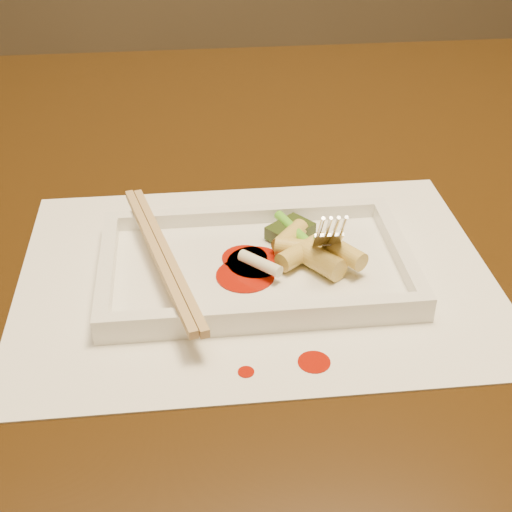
{
  "coord_description": "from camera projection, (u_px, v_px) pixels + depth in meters",
  "views": [
    {
      "loc": [
        -0.07,
        -0.66,
        1.1
      ],
      "look_at": [
        -0.02,
        -0.16,
        0.77
      ],
      "focal_mm": 50.0,
      "sensor_mm": 36.0,
      "label": 1
    }
  ],
  "objects": [
    {
      "name": "veg_piece",
      "position": [
        290.0,
        231.0,
        0.63
      ],
      "size": [
        0.05,
        0.05,
        0.01
      ],
      "primitive_type": "cube",
      "rotation": [
        0.0,
        0.0,
        0.67
      ],
      "color": "black",
      "rests_on": "plate_base"
    },
    {
      "name": "rice_cake_4",
      "position": [
        302.0,
        252.0,
        0.6
      ],
      "size": [
        0.05,
        0.04,
        0.02
      ],
      "primitive_type": "cylinder",
      "rotation": [
        1.57,
        0.0,
        2.23
      ],
      "color": "#D7C564",
      "rests_on": "plate_base"
    },
    {
      "name": "fork",
      "position": [
        339.0,
        174.0,
        0.58
      ],
      "size": [
        0.09,
        0.1,
        0.14
      ],
      "primitive_type": null,
      "color": "silver",
      "rests_on": "plate_base"
    },
    {
      "name": "placemat",
      "position": [
        256.0,
        274.0,
        0.61
      ],
      "size": [
        0.4,
        0.3,
        0.0
      ],
      "primitive_type": "cube",
      "color": "white",
      "rests_on": "table"
    },
    {
      "name": "chopstick_b",
      "position": [
        167.0,
        254.0,
        0.59
      ],
      "size": [
        0.06,
        0.21,
        0.01
      ],
      "primitive_type": "cube",
      "rotation": [
        0.0,
        0.0,
        0.25
      ],
      "color": "tan",
      "rests_on": "plate_rim_near"
    },
    {
      "name": "plate_rim_right",
      "position": [
        400.0,
        250.0,
        0.61
      ],
      "size": [
        0.01,
        0.14,
        0.01
      ],
      "primitive_type": "cube",
      "color": "white",
      "rests_on": "plate_base"
    },
    {
      "name": "sauce_blob_0",
      "position": [
        245.0,
        258.0,
        0.61
      ],
      "size": [
        0.04,
        0.04,
        0.0
      ],
      "primitive_type": "cylinder",
      "color": "#981204",
      "rests_on": "plate_base"
    },
    {
      "name": "plate_rim_left",
      "position": [
        107.0,
        268.0,
        0.59
      ],
      "size": [
        0.01,
        0.14,
        0.01
      ],
      "primitive_type": "cube",
      "color": "white",
      "rests_on": "plate_base"
    },
    {
      "name": "rice_cake_2",
      "position": [
        342.0,
        251.0,
        0.59
      ],
      "size": [
        0.04,
        0.05,
        0.02
      ],
      "primitive_type": "cylinder",
      "rotation": [
        1.57,
        0.0,
        0.61
      ],
      "color": "#D7C564",
      "rests_on": "plate_base"
    },
    {
      "name": "sauce_blob_2",
      "position": [
        256.0,
        262.0,
        0.61
      ],
      "size": [
        0.05,
        0.05,
        0.0
      ],
      "primitive_type": "cylinder",
      "color": "#981204",
      "rests_on": "plate_base"
    },
    {
      "name": "plate_base",
      "position": [
        256.0,
        270.0,
        0.6
      ],
      "size": [
        0.26,
        0.16,
        0.01
      ],
      "primitive_type": "cube",
      "color": "white",
      "rests_on": "placemat"
    },
    {
      "name": "sauce_blob_1",
      "position": [
        245.0,
        275.0,
        0.59
      ],
      "size": [
        0.05,
        0.05,
        0.0
      ],
      "primitive_type": "cylinder",
      "color": "#981204",
      "rests_on": "plate_base"
    },
    {
      "name": "sauce_splatter_b",
      "position": [
        246.0,
        372.0,
        0.51
      ],
      "size": [
        0.01,
        0.01,
        0.0
      ],
      "primitive_type": "cylinder",
      "color": "#981204",
      "rests_on": "placemat"
    },
    {
      "name": "scallion_white",
      "position": [
        260.0,
        263.0,
        0.58
      ],
      "size": [
        0.04,
        0.04,
        0.01
      ],
      "primitive_type": "cylinder",
      "rotation": [
        1.57,
        0.0,
        0.79
      ],
      "color": "#EAEACC",
      "rests_on": "plate_base"
    },
    {
      "name": "rice_cake_1",
      "position": [
        290.0,
        237.0,
        0.62
      ],
      "size": [
        0.04,
        0.04,
        0.02
      ],
      "primitive_type": "cylinder",
      "rotation": [
        1.57,
        0.0,
        2.48
      ],
      "color": "#D7C564",
      "rests_on": "plate_base"
    },
    {
      "name": "plate_rim_near",
      "position": [
        266.0,
        314.0,
        0.54
      ],
      "size": [
        0.26,
        0.01,
        0.01
      ],
      "primitive_type": "cube",
      "color": "white",
      "rests_on": "plate_base"
    },
    {
      "name": "rice_cake_3",
      "position": [
        300.0,
        249.0,
        0.61
      ],
      "size": [
        0.04,
        0.03,
        0.02
      ],
      "primitive_type": "cylinder",
      "rotation": [
        1.57,
        0.0,
        1.23
      ],
      "color": "#D7C564",
      "rests_on": "plate_base"
    },
    {
      "name": "plate_rim_far",
      "position": [
        248.0,
        214.0,
        0.66
      ],
      "size": [
        0.26,
        0.01,
        0.01
      ],
      "primitive_type": "cube",
      "color": "white",
      "rests_on": "plate_base"
    },
    {
      "name": "table",
      "position": [
        258.0,
        263.0,
        0.8
      ],
      "size": [
        1.4,
        0.9,
        0.75
      ],
      "color": "black",
      "rests_on": "ground"
    },
    {
      "name": "rice_cake_0",
      "position": [
        321.0,
        260.0,
        0.59
      ],
      "size": [
        0.04,
        0.05,
        0.02
      ],
      "primitive_type": "cylinder",
      "rotation": [
        1.57,
        0.0,
        0.63
      ],
      "color": "#D7C564",
      "rests_on": "plate_base"
    },
    {
      "name": "sauce_splatter_a",
      "position": [
        314.0,
        362.0,
        0.51
      ],
      "size": [
        0.02,
        0.02,
        0.0
      ],
      "primitive_type": "cylinder",
      "color": "#981204",
      "rests_on": "placemat"
    },
    {
      "name": "chopstick_a",
      "position": [
        157.0,
        254.0,
        0.59
      ],
      "size": [
        0.06,
        0.21,
        0.01
      ],
      "primitive_type": "cube",
      "rotation": [
        0.0,
        0.0,
        0.25
      ],
      "color": "tan",
      "rests_on": "plate_rim_near"
    },
    {
      "name": "scallion_green",
      "position": [
        302.0,
        237.0,
        0.62
      ],
      "size": [
        0.04,
        0.08,
        0.01
      ],
      "primitive_type": "cylinder",
      "rotation": [
        1.57,
        0.0,
        0.36
      ],
      "color": "#47A61A",
      "rests_on": "plate_base"
    }
  ]
}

